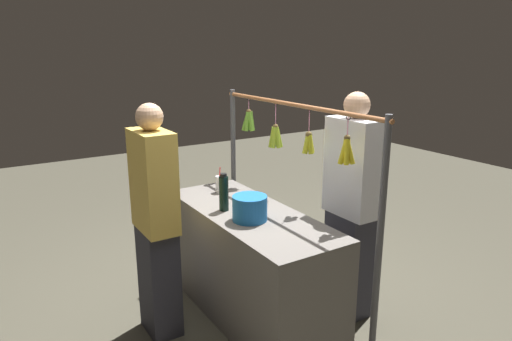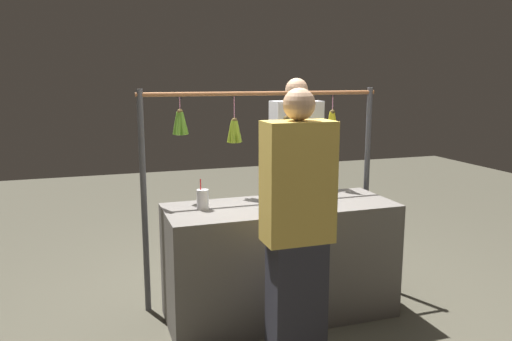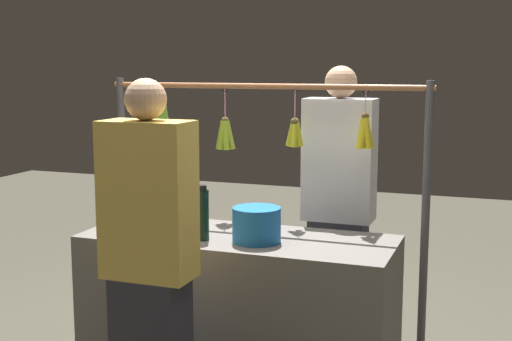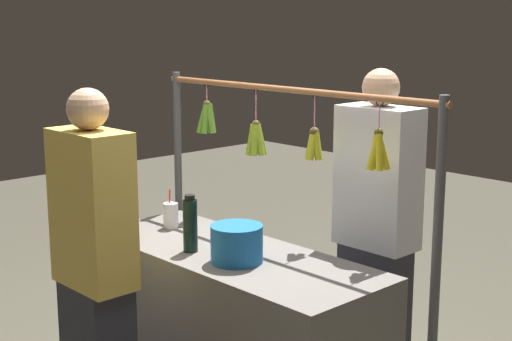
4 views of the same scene
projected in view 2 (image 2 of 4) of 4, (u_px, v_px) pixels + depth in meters
ground_plane at (280, 314)px, 3.72m from camera, size 12.00×12.00×0.00m
market_counter at (280, 260)px, 3.65m from camera, size 1.63×0.63×0.83m
display_rack at (260, 156)px, 3.86m from camera, size 1.88×0.11×1.64m
water_bottle at (269, 191)px, 3.37m from camera, size 0.07×0.07×0.28m
blue_bucket at (303, 193)px, 3.52m from camera, size 0.25×0.25×0.18m
drink_cup at (203, 199)px, 3.43m from camera, size 0.08×0.08×0.21m
vendor_person at (295, 182)px, 4.29m from camera, size 0.41×0.22×1.71m
customer_person at (297, 236)px, 2.90m from camera, size 0.40×0.21×1.66m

